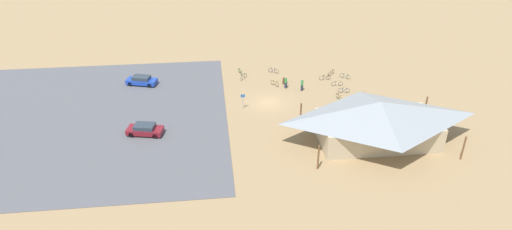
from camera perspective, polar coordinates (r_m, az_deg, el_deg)
name	(u,v)px	position (r m, az deg, el deg)	size (l,w,h in m)	color
ground	(268,103)	(62.10, 1.56, 1.55)	(160.00, 160.00, 0.00)	#9E7F56
parking_lot_asphalt	(65,120)	(62.71, -22.75, -0.60)	(40.91, 34.88, 0.05)	#56565B
bike_pavilion	(379,119)	(54.11, 15.03, -0.45)	(16.55, 9.98, 5.13)	#C6B28E
trash_bin	(285,81)	(67.41, 3.58, 4.27)	(0.60, 0.60, 0.90)	brown
lot_sign	(243,99)	(59.91, -1.66, 1.98)	(0.56, 0.08, 2.20)	#99999E
bicycle_yellow_edge_north	(275,83)	(66.73, 2.34, 3.95)	(0.96, 1.37, 0.84)	black
bicycle_black_by_bin	(325,78)	(69.27, 8.61, 4.64)	(1.80, 0.48, 0.90)	black
bicycle_orange_near_porch	(362,95)	(64.95, 13.03, 2.41)	(1.64, 0.53, 0.81)	black
bicycle_purple_yard_left	(273,71)	(70.92, 2.19, 5.55)	(1.49, 0.91, 0.82)	black
bicycle_white_edge_south	(337,84)	(67.69, 10.06, 3.87)	(1.67, 0.48, 0.73)	black
bicycle_green_yard_front	(240,72)	(70.56, -1.99, 5.41)	(0.60, 1.68, 0.79)	black
bicycle_teal_yard_center	(345,76)	(70.27, 11.03, 4.77)	(1.39, 1.08, 0.79)	black
bicycle_silver_lone_west	(244,77)	(68.78, -1.55, 4.79)	(1.07, 1.47, 0.89)	black
bicycle_red_yard_right	(331,73)	(71.01, 9.35, 5.18)	(1.25, 1.29, 0.82)	black
bicycle_blue_trailside	(344,90)	(65.77, 10.90, 3.03)	(1.65, 0.48, 0.81)	black
bicycle_yellow_front_row	(339,97)	(63.68, 10.27, 2.19)	(0.48, 1.74, 0.88)	black
car_blue_front_row	(142,80)	(68.84, -14.07, 4.21)	(4.66, 2.89, 1.33)	#1E42B2
car_maroon_far_end	(145,129)	(56.12, -13.68, -1.76)	(4.51, 2.66, 1.33)	maroon
visitor_near_lot	(286,82)	(65.88, 3.73, 4.11)	(0.39, 0.40, 1.78)	#2D3347
visitor_by_pavilion	(302,84)	(65.30, 5.75, 3.81)	(0.38, 0.40, 1.83)	#2D3347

